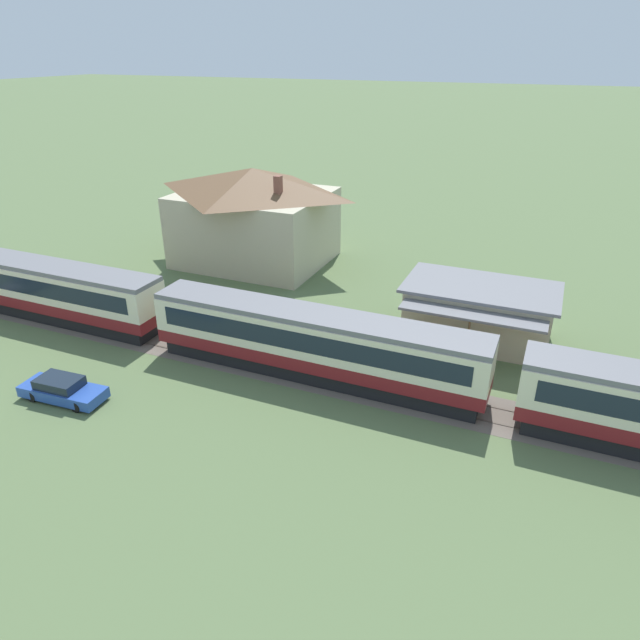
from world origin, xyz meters
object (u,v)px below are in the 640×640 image
(station_house_brown_roof, at_px, (254,215))
(parked_car_blue, at_px, (62,389))
(station_building, at_px, (478,312))
(yard_tree_0, at_px, (259,219))
(passenger_train, at_px, (318,342))
(yard_tree_1, at_px, (224,206))

(station_house_brown_roof, height_order, parked_car_blue, station_house_brown_roof)
(station_building, relative_size, yard_tree_0, 1.63)
(passenger_train, relative_size, yard_tree_1, 9.87)
(parked_car_blue, relative_size, yard_tree_0, 0.82)
(passenger_train, relative_size, station_building, 6.49)
(passenger_train, relative_size, parked_car_blue, 12.87)
(station_house_brown_roof, xyz_separation_m, yard_tree_1, (-3.25, 0.23, 0.36))
(station_building, xyz_separation_m, yard_tree_0, (-19.69, 6.67, 2.33))
(yard_tree_1, bearing_deg, yard_tree_0, -15.09)
(passenger_train, distance_m, yard_tree_1, 23.16)
(passenger_train, xyz_separation_m, yard_tree_1, (-16.24, 16.34, 2.35))
(parked_car_blue, xyz_separation_m, yard_tree_1, (-4.37, 24.05, 3.99))
(station_house_brown_roof, height_order, yard_tree_0, station_house_brown_roof)
(station_building, xyz_separation_m, yard_tree_1, (-23.92, 7.81, 2.71))
(passenger_train, height_order, station_building, passenger_train)
(yard_tree_0, height_order, yard_tree_1, yard_tree_1)
(station_house_brown_roof, distance_m, yard_tree_0, 1.35)
(station_building, bearing_deg, yard_tree_0, 161.29)
(yard_tree_0, bearing_deg, yard_tree_1, 164.91)
(parked_car_blue, bearing_deg, yard_tree_1, 96.45)
(yard_tree_0, bearing_deg, passenger_train, -51.69)
(station_building, distance_m, parked_car_blue, 25.46)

